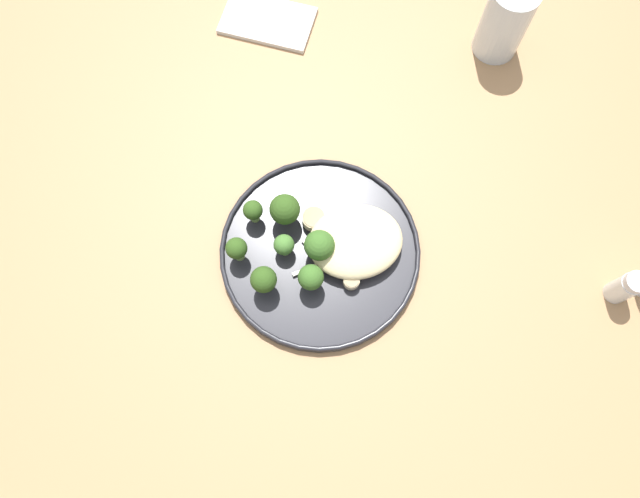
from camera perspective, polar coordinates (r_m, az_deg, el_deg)
The scene contains 23 objects.
ground at distance 1.58m, azimuth 1.52°, elevation -6.59°, with size 6.00×6.00×0.00m, color #665B51.
wooden_dining_table at distance 0.94m, azimuth 2.54°, elevation 1.31°, with size 1.40×1.00×0.74m.
dinner_plate at distance 0.84m, azimuth -0.00°, elevation -0.24°, with size 0.29×0.29×0.02m.
noodle_bed at distance 0.82m, azimuth 3.20°, elevation 0.69°, with size 0.14×0.11×0.04m.
seared_scallop_rear_pale at distance 0.83m, azimuth 1.62°, elevation 0.95°, with size 0.02×0.02×0.01m.
seared_scallop_large_seared at distance 0.83m, azimuth 3.36°, elevation 0.92°, with size 0.02×0.02×0.01m.
seared_scallop_front_small at distance 0.84m, azimuth -0.56°, elevation 2.69°, with size 0.03×0.03×0.02m.
seared_scallop_right_edge at distance 0.82m, azimuth 2.54°, elevation -0.18°, with size 0.03×0.03×0.02m.
seared_scallop_tilted_round at distance 0.83m, azimuth 5.52°, elevation 0.93°, with size 0.03×0.03×0.02m.
seared_scallop_on_noodles at distance 0.82m, azimuth 3.86°, elevation -1.11°, with size 0.03×0.03×0.01m.
seared_scallop_center_golden at distance 0.81m, azimuth 3.11°, elevation -3.18°, with size 0.02×0.02×0.02m.
broccoli_floret_front_edge at distance 0.82m, azimuth -3.48°, elevation 3.89°, with size 0.04×0.04×0.06m.
broccoli_floret_small_sprig at distance 0.79m, azimuth -5.56°, elevation -3.05°, with size 0.04×0.04×0.06m.
broccoli_floret_tall_stalk at distance 0.81m, azimuth -8.19°, elevation -0.01°, with size 0.03×0.03×0.05m.
broccoli_floret_center_pile at distance 0.80m, azimuth -0.06°, elevation 0.34°, with size 0.04×0.04×0.06m.
broccoli_floret_beside_noodles at distance 0.79m, azimuth -0.91°, elevation -2.84°, with size 0.04×0.04×0.05m.
broccoli_floret_left_leaning at distance 0.82m, azimuth -3.56°, elevation 0.37°, with size 0.03×0.03×0.04m.
broccoli_floret_split_head at distance 0.83m, azimuth -6.60°, elevation 3.74°, with size 0.03×0.03×0.05m.
onion_sliver_curled_piece at distance 0.83m, azimuth -0.48°, elevation -0.39°, with size 0.05×0.01×0.00m, color silver.
onion_sliver_short_strip at distance 0.82m, azimuth -1.15°, elevation -1.93°, with size 0.05×0.01×0.00m, color silver.
water_glass at distance 1.01m, azimuth 17.59°, elevation 20.30°, with size 0.07×0.07×0.12m.
folded_napkin at distance 1.04m, azimuth -5.18°, elevation 21.48°, with size 0.15×0.09×0.01m, color silver.
salt_shaker at distance 0.90m, azimuth 27.84°, elevation -3.36°, with size 0.03×0.03×0.07m.
Camera 1 is at (-0.10, -0.30, 1.55)m, focal length 32.52 mm.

